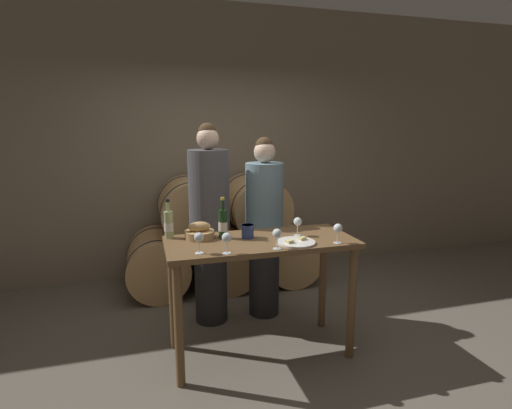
{
  "coord_description": "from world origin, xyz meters",
  "views": [
    {
      "loc": [
        -0.84,
        -2.83,
        1.8
      ],
      "look_at": [
        0.0,
        0.13,
        1.2
      ],
      "focal_mm": 28.0,
      "sensor_mm": 36.0,
      "label": 1
    }
  ],
  "objects_px": {
    "blue_crock": "(248,231)",
    "cheese_plate": "(296,242)",
    "bread_basket": "(200,232)",
    "wine_glass_right": "(298,222)",
    "person_right": "(264,227)",
    "wine_glass_far_right": "(338,229)",
    "wine_glass_far_left": "(199,238)",
    "wine_glass_left": "(227,238)",
    "wine_bottle_white": "(169,224)",
    "tasting_table": "(261,259)",
    "wine_glass_center": "(277,234)",
    "wine_bottle_red": "(223,224)",
    "person_left": "(210,224)"
  },
  "relations": [
    {
      "from": "person_right",
      "to": "wine_glass_center",
      "type": "distance_m",
      "value": 0.95
    },
    {
      "from": "bread_basket",
      "to": "person_left",
      "type": "bearing_deg",
      "value": 71.97
    },
    {
      "from": "person_right",
      "to": "cheese_plate",
      "type": "bearing_deg",
      "value": -90.44
    },
    {
      "from": "blue_crock",
      "to": "wine_glass_right",
      "type": "height_order",
      "value": "wine_glass_right"
    },
    {
      "from": "wine_bottle_white",
      "to": "person_right",
      "type": "bearing_deg",
      "value": 24.62
    },
    {
      "from": "person_right",
      "to": "wine_glass_far_left",
      "type": "relative_size",
      "value": 11.49
    },
    {
      "from": "tasting_table",
      "to": "wine_bottle_red",
      "type": "bearing_deg",
      "value": 156.16
    },
    {
      "from": "bread_basket",
      "to": "wine_glass_right",
      "type": "distance_m",
      "value": 0.77
    },
    {
      "from": "cheese_plate",
      "to": "tasting_table",
      "type": "bearing_deg",
      "value": 143.96
    },
    {
      "from": "person_left",
      "to": "bread_basket",
      "type": "height_order",
      "value": "person_left"
    },
    {
      "from": "tasting_table",
      "to": "wine_glass_left",
      "type": "height_order",
      "value": "wine_glass_left"
    },
    {
      "from": "bread_basket",
      "to": "wine_bottle_white",
      "type": "bearing_deg",
      "value": 161.95
    },
    {
      "from": "bread_basket",
      "to": "blue_crock",
      "type": "bearing_deg",
      "value": -14.35
    },
    {
      "from": "wine_bottle_white",
      "to": "wine_glass_center",
      "type": "xyz_separation_m",
      "value": [
        0.71,
        -0.5,
        -0.0
      ]
    },
    {
      "from": "tasting_table",
      "to": "wine_glass_right",
      "type": "xyz_separation_m",
      "value": [
        0.31,
        0.03,
        0.26
      ]
    },
    {
      "from": "tasting_table",
      "to": "person_right",
      "type": "bearing_deg",
      "value": 70.49
    },
    {
      "from": "person_left",
      "to": "wine_glass_right",
      "type": "bearing_deg",
      "value": -46.35
    },
    {
      "from": "wine_bottle_red",
      "to": "wine_glass_far_right",
      "type": "height_order",
      "value": "wine_bottle_red"
    },
    {
      "from": "wine_glass_right",
      "to": "cheese_plate",
      "type": "bearing_deg",
      "value": -114.82
    },
    {
      "from": "wine_bottle_red",
      "to": "bread_basket",
      "type": "bearing_deg",
      "value": 164.68
    },
    {
      "from": "bread_basket",
      "to": "wine_glass_right",
      "type": "xyz_separation_m",
      "value": [
        0.76,
        -0.14,
        0.06
      ]
    },
    {
      "from": "wine_bottle_red",
      "to": "wine_glass_far_right",
      "type": "xyz_separation_m",
      "value": [
        0.79,
        -0.37,
        -0.01
      ]
    },
    {
      "from": "wine_bottle_red",
      "to": "cheese_plate",
      "type": "height_order",
      "value": "wine_bottle_red"
    },
    {
      "from": "person_right",
      "to": "blue_crock",
      "type": "xyz_separation_m",
      "value": [
        -0.31,
        -0.58,
        0.14
      ]
    },
    {
      "from": "cheese_plate",
      "to": "wine_glass_right",
      "type": "xyz_separation_m",
      "value": [
        0.09,
        0.19,
        0.1
      ]
    },
    {
      "from": "cheese_plate",
      "to": "wine_glass_far_left",
      "type": "bearing_deg",
      "value": -176.45
    },
    {
      "from": "wine_bottle_red",
      "to": "wine_glass_far_left",
      "type": "distance_m",
      "value": 0.4
    },
    {
      "from": "wine_glass_far_left",
      "to": "wine_glass_right",
      "type": "xyz_separation_m",
      "value": [
        0.81,
        0.24,
        0.0
      ]
    },
    {
      "from": "blue_crock",
      "to": "cheese_plate",
      "type": "relative_size",
      "value": 0.36
    },
    {
      "from": "person_right",
      "to": "wine_glass_far_right",
      "type": "bearing_deg",
      "value": -72.1
    },
    {
      "from": "wine_glass_far_right",
      "to": "person_right",
      "type": "bearing_deg",
      "value": 107.9
    },
    {
      "from": "wine_glass_far_left",
      "to": "wine_glass_right",
      "type": "distance_m",
      "value": 0.85
    },
    {
      "from": "bread_basket",
      "to": "cheese_plate",
      "type": "bearing_deg",
      "value": -26.29
    },
    {
      "from": "person_left",
      "to": "blue_crock",
      "type": "xyz_separation_m",
      "value": [
        0.2,
        -0.58,
        0.07
      ]
    },
    {
      "from": "wine_glass_far_left",
      "to": "wine_glass_center",
      "type": "xyz_separation_m",
      "value": [
        0.54,
        -0.05,
        0.0
      ]
    },
    {
      "from": "wine_glass_far_left",
      "to": "wine_glass_left",
      "type": "xyz_separation_m",
      "value": [
        0.18,
        -0.06,
        0.0
      ]
    },
    {
      "from": "wine_glass_far_right",
      "to": "wine_glass_right",
      "type": "bearing_deg",
      "value": 127.4
    },
    {
      "from": "wine_glass_center",
      "to": "wine_bottle_red",
      "type": "bearing_deg",
      "value": 129.35
    },
    {
      "from": "bread_basket",
      "to": "wine_glass_far_left",
      "type": "distance_m",
      "value": 0.38
    },
    {
      "from": "wine_glass_far_right",
      "to": "blue_crock",
      "type": "bearing_deg",
      "value": 152.03
    },
    {
      "from": "person_left",
      "to": "bread_basket",
      "type": "distance_m",
      "value": 0.52
    },
    {
      "from": "wine_glass_far_left",
      "to": "wine_glass_center",
      "type": "distance_m",
      "value": 0.55
    },
    {
      "from": "wine_glass_center",
      "to": "person_right",
      "type": "bearing_deg",
      "value": 78.36
    },
    {
      "from": "wine_bottle_red",
      "to": "wine_bottle_white",
      "type": "bearing_deg",
      "value": 163.13
    },
    {
      "from": "person_right",
      "to": "wine_bottle_red",
      "type": "relative_size",
      "value": 5.28
    },
    {
      "from": "wine_bottle_red",
      "to": "bread_basket",
      "type": "xyz_separation_m",
      "value": [
        -0.18,
        0.05,
        -0.07
      ]
    },
    {
      "from": "wine_glass_far_left",
      "to": "cheese_plate",
      "type": "bearing_deg",
      "value": 3.55
    },
    {
      "from": "wine_glass_left",
      "to": "tasting_table",
      "type": "bearing_deg",
      "value": 39.78
    },
    {
      "from": "wine_glass_center",
      "to": "wine_glass_far_right",
      "type": "height_order",
      "value": "same"
    },
    {
      "from": "cheese_plate",
      "to": "blue_crock",
      "type": "bearing_deg",
      "value": 142.29
    }
  ]
}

